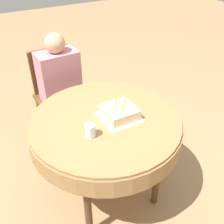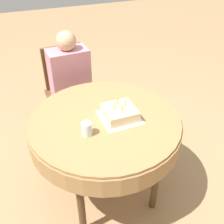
# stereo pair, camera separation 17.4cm
# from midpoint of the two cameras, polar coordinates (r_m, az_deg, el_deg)

# --- Properties ---
(ground_plane) EXTENTS (12.00, 12.00, 0.00)m
(ground_plane) POSITION_cam_midpoint_polar(r_m,az_deg,el_deg) (2.28, 1.03, -16.57)
(ground_plane) COLOR #A37F56
(dining_table) EXTENTS (1.04, 1.04, 0.74)m
(dining_table) POSITION_cam_midpoint_polar(r_m,az_deg,el_deg) (1.81, 1.25, -3.76)
(dining_table) COLOR #9E7547
(dining_table) RESTS_ON ground_plane
(chair) EXTENTS (0.46, 0.46, 0.90)m
(chair) POSITION_cam_midpoint_polar(r_m,az_deg,el_deg) (2.58, -7.41, 4.85)
(chair) COLOR brown
(chair) RESTS_ON ground_plane
(person) EXTENTS (0.36, 0.32, 1.09)m
(person) POSITION_cam_midpoint_polar(r_m,az_deg,el_deg) (2.42, -6.95, 7.10)
(person) COLOR tan
(person) RESTS_ON ground_plane
(napkin) EXTENTS (0.26, 0.26, 0.00)m
(napkin) POSITION_cam_midpoint_polar(r_m,az_deg,el_deg) (1.77, 4.48, -1.26)
(napkin) COLOR white
(napkin) RESTS_ON dining_table
(birthday_cake) EXTENTS (0.21, 0.21, 0.13)m
(birthday_cake) POSITION_cam_midpoint_polar(r_m,az_deg,el_deg) (1.74, 4.54, -0.25)
(birthday_cake) COLOR beige
(birthday_cake) RESTS_ON dining_table
(drinking_glass) EXTENTS (0.07, 0.07, 0.09)m
(drinking_glass) POSITION_cam_midpoint_polar(r_m,az_deg,el_deg) (1.60, -2.43, -3.79)
(drinking_glass) COLOR silver
(drinking_glass) RESTS_ON dining_table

